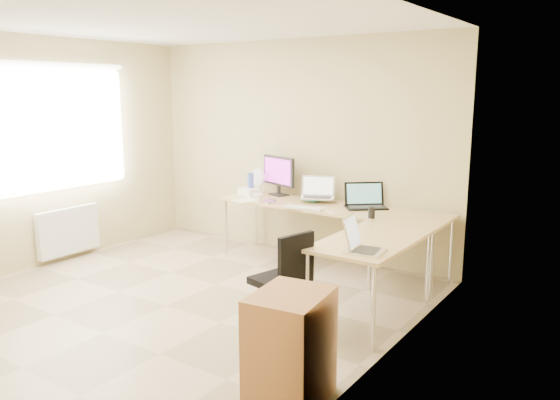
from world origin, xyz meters
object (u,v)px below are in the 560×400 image
Objects in this scene: desk_return at (371,278)px; office_chair at (280,271)px; desk_fan at (260,182)px; laptop_black at (366,196)px; keyboard at (303,208)px; mug at (258,198)px; monitor at (279,176)px; cabinet at (290,349)px; laptop_center at (317,188)px; desk_main at (330,238)px; laptop_return at (366,238)px; water_bottle at (251,184)px.

desk_return is 1.49× the size of office_chair.
desk_return is 4.59× the size of desk_fan.
laptop_black reaches higher than office_chair.
mug is at bearing 171.98° from keyboard.
desk_return is 2.26m from monitor.
monitor reaches higher than keyboard.
mug is 0.12× the size of office_chair.
keyboard is at bearing 113.00° from cabinet.
laptop_black is at bearing 19.49° from mug.
desk_fan is (-0.34, 0.50, 0.09)m from mug.
laptop_center is at bearing 110.14° from cabinet.
desk_main is 6.04× the size of keyboard.
laptop_return is at bearing 31.90° from office_chair.
laptop_center is at bearing 32.96° from laptop_return.
keyboard is at bearing 148.62° from desk_return.
laptop_return is at bearing -22.88° from desk_fan.
keyboard is (-0.55, -0.41, -0.13)m from laptop_black.
keyboard is 1.55× the size of desk_fan.
monitor is at bearing 135.87° from laptop_black.
laptop_return is (1.89, -1.12, 0.07)m from mug.
laptop_return is (1.28, -1.12, 0.11)m from keyboard.
laptop_center is 0.44× the size of office_chair.
monitor is 1.28× the size of keyboard.
laptop_return is (1.33, -1.50, -0.05)m from laptop_center.
monitor is 0.75× the size of cabinet.
water_bottle is (-0.34, 0.30, 0.09)m from mug.
desk_main is 1.25m from desk_fan.
laptop_center is (0.61, -0.11, -0.07)m from monitor.
mug is at bearing -42.91° from desk_fan.
desk_main is 9.54× the size of water_bottle.
mug is 0.37× the size of desk_fan.
laptop_return is 1.22m from cabinet.
laptop_black reaches higher than keyboard.
cabinet is at bearing -36.01° from monitor.
laptop_black is at bearing 14.21° from monitor.
laptop_return is at bearing -49.16° from keyboard.
desk_main is 0.59m from laptop_center.
mug is (-0.61, 0.00, 0.04)m from keyboard.
water_bottle is 2.29m from office_chair.
mug is at bearing 123.38° from cabinet.
desk_main is at bearing 118.62° from office_chair.
mug is 0.38× the size of water_bottle.
office_chair is at bearing -46.48° from water_bottle.
mug is (-0.56, -0.38, -0.12)m from laptop_center.
mug is 2.97m from cabinet.
desk_return is 0.85m from office_chair.
cabinet is at bearing -114.28° from laptop_black.
keyboard is (0.05, -0.38, -0.16)m from laptop_center.
monitor is 2.53m from laptop_return.
water_bottle reaches higher than desk_main.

